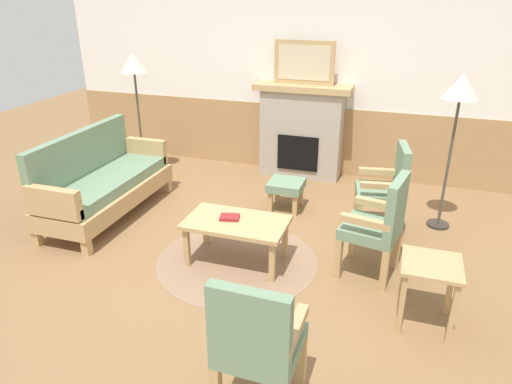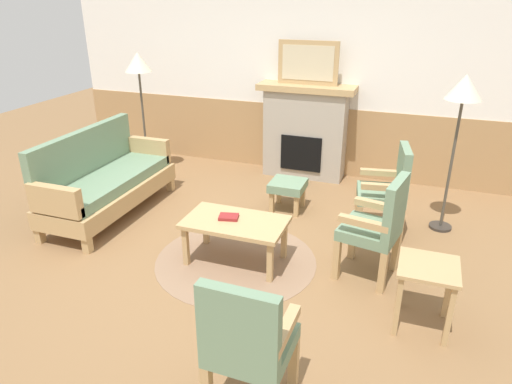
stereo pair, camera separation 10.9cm
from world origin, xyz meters
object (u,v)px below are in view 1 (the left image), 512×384
Objects in this scene: floor_lamp_by_couch at (134,71)px; floor_lamp_by_chairs at (460,97)px; coffee_table at (236,226)px; armchair_by_window_left at (387,186)px; framed_picture at (304,63)px; side_table at (430,276)px; armchair_near_fireplace at (379,223)px; footstool at (286,187)px; fireplace at (301,130)px; armchair_front_left at (257,341)px; couch at (103,183)px; book_on_table at (230,217)px.

floor_lamp_by_couch is 1.00× the size of floor_lamp_by_chairs.
armchair_by_window_left reaches higher than coffee_table.
framed_picture is 3.49m from side_table.
floor_lamp_by_couch is at bearing 167.77° from armchair_by_window_left.
floor_lamp_by_couch is at bearing 154.38° from armchair_near_fireplace.
side_table is at bearing -29.94° from floor_lamp_by_couch.
coffee_table is 1.30m from footstool.
fireplace is 0.77× the size of floor_lamp_by_couch.
framed_picture reaches higher than armchair_front_left.
footstool is at bearing -176.29° from floor_lamp_by_chairs.
side_table is (0.43, -0.57, -0.10)m from armchair_near_fireplace.
armchair_near_fireplace is 0.73m from side_table.
side_table is at bearing -46.92° from footstool.
book_on_table is (1.74, -0.47, 0.06)m from couch.
footstool is at bearing 80.20° from book_on_table.
side_table reaches higher than book_on_table.
armchair_near_fireplace reaches higher than footstool.
couch is 1.80m from book_on_table.
floor_lamp_by_chairs reaches higher than couch.
couch and armchair_front_left have the same top height.
fireplace reaches higher than armchair_by_window_left.
armchair_by_window_left is at bearing -12.23° from floor_lamp_by_couch.
armchair_near_fireplace is at bearing -61.36° from framed_picture.
coffee_table is 1.69m from armchair_by_window_left.
floor_lamp_by_chairs is at bearing -5.76° from floor_lamp_by_couch.
footstool is 2.95m from armchair_front_left.
couch is 1.88m from coffee_table.
floor_lamp_by_chairs is at bearing 3.71° from footstool.
couch is 3.29m from armchair_front_left.
fireplace is 7.19× the size of book_on_table.
coffee_table is at bearing -91.02° from fireplace.
coffee_table is at bearing -40.73° from floor_lamp_by_couch.
framed_picture is 0.44× the size of couch.
floor_lamp_by_chairs is at bearing 36.70° from coffee_table.
fireplace is 1.87m from armchair_by_window_left.
book_on_table is 1.80m from armchair_front_left.
book_on_table is 1.73m from armchair_by_window_left.
floor_lamp_by_chairs reaches higher than fireplace.
fireplace is at bearing 150.13° from floor_lamp_by_chairs.
fireplace is 2.37m from floor_lamp_by_couch.
floor_lamp_by_chairs is at bearing -29.87° from fireplace.
book_on_table is 1.37m from armchair_near_fireplace.
book_on_table is 0.33× the size of side_table.
armchair_front_left reaches higher than coffee_table.
side_table is 0.33× the size of floor_lamp_by_couch.
armchair_by_window_left is (1.15, -0.22, 0.25)m from footstool.
couch is (-1.86, -1.97, -0.26)m from fireplace.
framed_picture reaches higher than armchair_by_window_left.
couch is 1.07× the size of floor_lamp_by_chairs.
armchair_front_left is 3.34m from floor_lamp_by_chairs.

